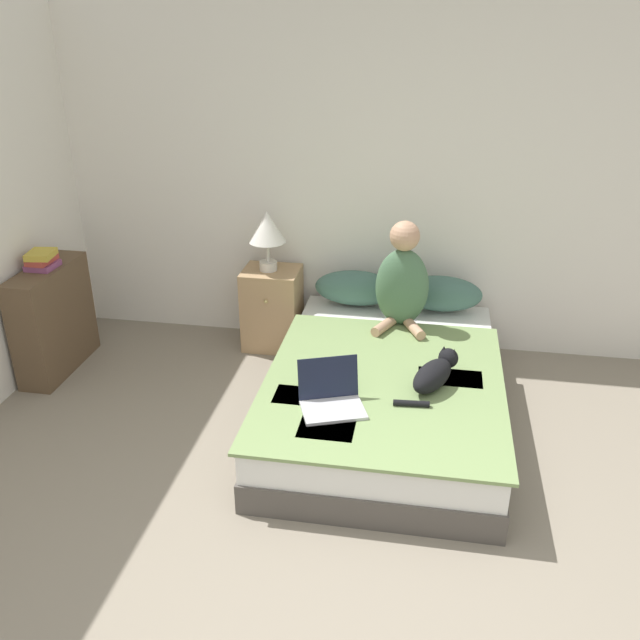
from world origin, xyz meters
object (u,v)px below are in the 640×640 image
Objects in this scene: bookshelf at (53,319)px; pillow_far at (440,294)px; bed at (385,392)px; cat_tabby at (435,373)px; pillow_near at (356,288)px; nightstand at (272,308)px; laptop_open at (331,398)px; table_lamp at (267,229)px; book_stack_top at (42,260)px; person_sitting at (402,281)px.

pillow_far is at bearing 13.42° from bookshelf.
bed is 0.46m from cat_tabby.
nightstand is (-0.64, -0.02, -0.20)m from pillow_near.
bed is 5.00× the size of laptop_open.
bookshelf is (-2.72, 0.47, -0.08)m from cat_tabby.
table_lamp is (-1.29, -0.03, 0.43)m from pillow_far.
nightstand is (-0.69, 1.43, -0.13)m from laptop_open.
book_stack_top is at bearing -166.62° from pillow_far.
person_sitting is 1.65× the size of table_lamp.
pillow_near is 2.21m from bookshelf.
cat_tabby is at bearing -41.09° from nightstand.
bookshelf is at bearing 106.11° from cat_tabby.
cat_tabby is (0.25, -0.82, -0.24)m from person_sitting.
table_lamp is at bearing -171.17° from nightstand.
nightstand is 1.60m from bookshelf.
pillow_far reaches higher than nightstand.
cat_tabby is 2.79m from book_stack_top.
laptop_open is at bearing -105.12° from person_sitting.
laptop_open is 1.59m from nightstand.
book_stack_top is (-1.45, -0.62, -0.10)m from table_lamp.
bed is 0.81m from person_sitting.
person_sitting is at bearing 8.28° from bookshelf.
nightstand is 0.64m from table_lamp.
bookshelf is at bearing -166.58° from pillow_far.
nightstand is (-0.95, 0.89, 0.12)m from bed.
bookshelf is at bearing -162.80° from pillow_near.
pillow_far is at bearing 13.38° from book_stack_top.
laptop_open is at bearing -63.64° from table_lamp.
bed is 4.70× the size of table_lamp.
pillow_far is (0.31, 0.91, 0.33)m from bed.
bed is 9.45× the size of book_stack_top.
table_lamp reaches higher than book_stack_top.
nightstand is at bearing 74.73° from cat_tabby.
book_stack_top is at bearing -171.76° from person_sitting.
bookshelf reaches higher than pillow_far.
person_sitting reaches higher than book_stack_top.
pillow_near is 0.81× the size of person_sitting.
table_lamp is (-0.66, -0.03, 0.43)m from pillow_near.
nightstand is (-1.27, -0.02, -0.20)m from pillow_far.
book_stack_top is (-2.47, -0.36, 0.13)m from person_sitting.
pillow_near is 0.63m from pillow_far.
bookshelf is (-2.11, -0.65, -0.13)m from pillow_near.
cat_tabby is 1.67m from nightstand.
bookshelf reaches higher than laptop_open.
pillow_far is 1.12m from cat_tabby.
bed is 1.02m from pillow_near.
laptop_open is (-0.57, -0.33, -0.03)m from cat_tabby.
person_sitting reaches higher than nightstand.
pillow_near reaches higher than laptop_open.
table_lamp is at bearing 165.35° from person_sitting.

